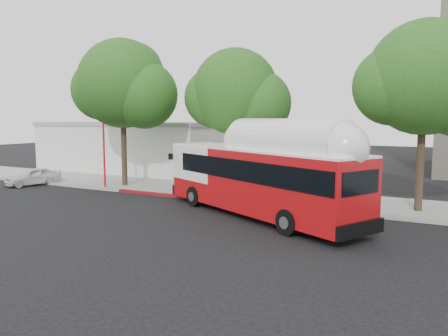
% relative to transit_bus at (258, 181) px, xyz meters
% --- Properties ---
extents(ground, '(120.00, 120.00, 0.00)m').
position_rel_transit_bus_xyz_m(ground, '(-2.45, -1.49, -1.72)').
color(ground, black).
rests_on(ground, ground).
extents(sidewalk, '(60.00, 5.00, 0.15)m').
position_rel_transit_bus_xyz_m(sidewalk, '(-2.45, 5.01, -1.64)').
color(sidewalk, gray).
rests_on(sidewalk, ground).
extents(curb_strip, '(60.00, 0.30, 0.15)m').
position_rel_transit_bus_xyz_m(curb_strip, '(-2.45, 2.41, -1.64)').
color(curb_strip, gray).
rests_on(curb_strip, ground).
extents(red_curb_segment, '(10.00, 0.32, 0.16)m').
position_rel_transit_bus_xyz_m(red_curb_segment, '(-5.45, 2.41, -1.64)').
color(red_curb_segment, maroon).
rests_on(red_curb_segment, ground).
extents(street_tree_left, '(6.67, 5.80, 9.74)m').
position_rel_transit_bus_xyz_m(street_tree_left, '(-10.98, 4.06, 4.89)').
color(street_tree_left, '#2D2116').
rests_on(street_tree_left, ground).
extents(street_tree_mid, '(5.75, 5.00, 8.62)m').
position_rel_transit_bus_xyz_m(street_tree_mid, '(-3.04, 4.56, 4.19)').
color(street_tree_mid, '#2D2116').
rests_on(street_tree_mid, ground).
extents(street_tree_right, '(6.21, 5.40, 9.18)m').
position_rel_transit_bus_xyz_m(street_tree_right, '(6.99, 4.36, 4.54)').
color(street_tree_right, '#2D2116').
rests_on(street_tree_right, ground).
extents(low_commercial_bldg, '(16.20, 10.20, 4.25)m').
position_rel_transit_bus_xyz_m(low_commercial_bldg, '(-16.45, 12.51, 0.43)').
color(low_commercial_bldg, silver).
rests_on(low_commercial_bldg, ground).
extents(transit_bus, '(12.06, 7.52, 3.68)m').
position_rel_transit_bus_xyz_m(transit_bus, '(0.00, 0.00, 0.00)').
color(transit_bus, '#A70B0F').
rests_on(transit_bus, ground).
extents(parked_car, '(3.90, 2.55, 1.24)m').
position_rel_transit_bus_xyz_m(parked_car, '(-17.62, 1.72, -1.10)').
color(parked_car, silver).
rests_on(parked_car, ground).
extents(signal_pole, '(0.13, 0.44, 4.67)m').
position_rel_transit_bus_xyz_m(signal_pole, '(-11.99, 2.70, 0.68)').
color(signal_pole, red).
rests_on(signal_pole, ground).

